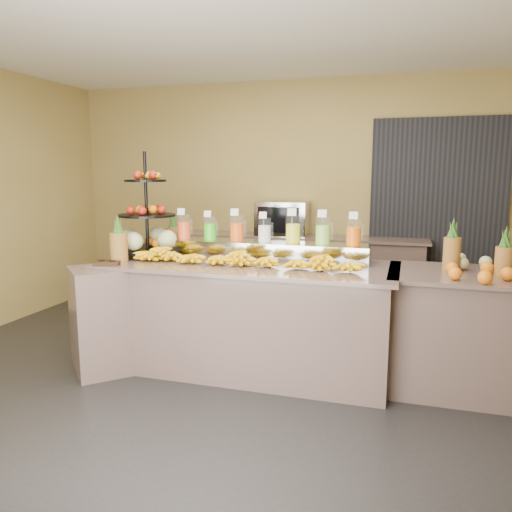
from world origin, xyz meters
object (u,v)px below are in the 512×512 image
at_px(pitcher_tray, 264,250).
at_px(right_fruit_pile, 475,265).
at_px(fruit_stand, 152,229).
at_px(condiment_caddy, 107,263).
at_px(banana_heap, 242,257).
at_px(oven_warmer, 283,218).

xyz_separation_m(pitcher_tray, right_fruit_pile, (1.71, -0.26, 0.01)).
distance_m(fruit_stand, right_fruit_pile, 2.77).
bearing_deg(condiment_caddy, fruit_stand, 77.96).
height_order(banana_heap, right_fruit_pile, right_fruit_pile).
relative_size(banana_heap, right_fruit_pile, 3.97).
bearing_deg(fruit_stand, oven_warmer, 46.05).
distance_m(banana_heap, right_fruit_pile, 1.80).
bearing_deg(fruit_stand, condiment_caddy, -121.87).
relative_size(fruit_stand, right_fruit_pile, 1.93).
relative_size(right_fruit_pile, oven_warmer, 0.80).
xyz_separation_m(banana_heap, right_fruit_pile, (1.80, 0.08, 0.02)).
height_order(right_fruit_pile, oven_warmer, oven_warmer).
bearing_deg(right_fruit_pile, pitcher_tray, 171.34).
distance_m(condiment_caddy, oven_warmer, 2.53).
distance_m(pitcher_tray, oven_warmer, 1.69).
relative_size(pitcher_tray, fruit_stand, 1.95).
bearing_deg(fruit_stand, banana_heap, -32.72).
bearing_deg(right_fruit_pile, condiment_caddy, -171.78).
bearing_deg(right_fruit_pile, banana_heap, -177.47).
xyz_separation_m(condiment_caddy, right_fruit_pile, (2.88, 0.42, 0.07)).
bearing_deg(banana_heap, right_fruit_pile, 2.53).
bearing_deg(oven_warmer, right_fruit_pile, -47.01).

